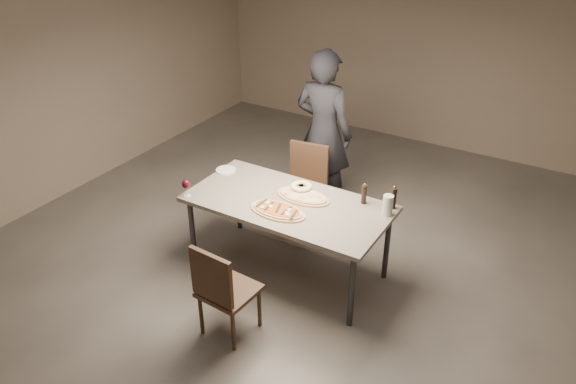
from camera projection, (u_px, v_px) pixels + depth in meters
The scene contains 14 objects.
room at pixel (288, 134), 4.63m from camera, with size 7.00×7.00×7.00m.
dining_table at pixel (288, 207), 4.98m from camera, with size 1.80×0.90×0.75m.
zucchini_pizza at pixel (278, 210), 4.80m from camera, with size 0.52×0.29×0.05m.
ham_pizza at pixel (303, 196), 5.01m from camera, with size 0.51×0.28×0.04m.
bread_basket at pixel (301, 187), 5.10m from camera, with size 0.19×0.19×0.07m.
oil_dish at pixel (288, 208), 4.84m from camera, with size 0.12×0.12×0.01m.
pepper_mill_left at pixel (364, 194), 4.89m from camera, with size 0.05×0.05×0.20m.
pepper_mill_right at pixel (393, 198), 4.82m from camera, with size 0.06×0.06×0.22m.
carafe at pixel (388, 205), 4.73m from camera, with size 0.09×0.09×0.18m.
wine_glass at pixel (186, 185), 4.99m from camera, with size 0.07×0.07×0.17m.
side_plate at pixel (226, 170), 5.47m from camera, with size 0.20×0.20×0.01m.
chair_near at pixel (222, 288), 4.34m from camera, with size 0.43×0.43×0.86m.
chair_far at pixel (305, 183), 5.75m from camera, with size 0.49×0.49×0.91m.
diner at pixel (323, 132), 5.92m from camera, with size 0.65×0.43×1.79m, color black.
Camera 1 is at (2.20, -3.66, 3.27)m, focal length 35.00 mm.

